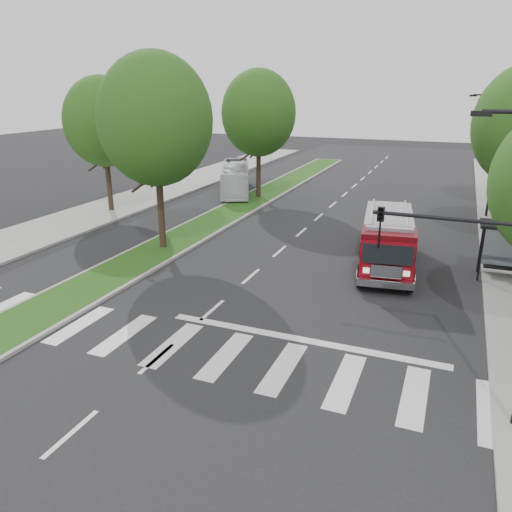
# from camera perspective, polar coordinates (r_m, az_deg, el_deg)

# --- Properties ---
(ground) EXTENTS (140.00, 140.00, 0.00)m
(ground) POSITION_cam_1_polar(r_m,az_deg,el_deg) (19.97, -5.03, -6.20)
(ground) COLOR black
(ground) RESTS_ON ground
(sidewalk_left) EXTENTS (5.00, 80.00, 0.15)m
(sidewalk_left) POSITION_cam_1_polar(r_m,az_deg,el_deg) (35.65, -18.76, 4.30)
(sidewalk_left) COLOR gray
(sidewalk_left) RESTS_ON ground
(median) EXTENTS (3.00, 50.00, 0.15)m
(median) POSITION_cam_1_polar(r_m,az_deg,el_deg) (37.89, -0.84, 6.13)
(median) COLOR gray
(median) RESTS_ON ground
(tree_right_far) EXTENTS (5.00, 5.00, 8.73)m
(tree_right_far) POSITION_cam_1_polar(r_m,az_deg,el_deg) (40.25, 27.20, 13.17)
(tree_right_far) COLOR black
(tree_right_far) RESTS_ON ground
(tree_median_near) EXTENTS (5.80, 5.80, 10.16)m
(tree_median_near) POSITION_cam_1_polar(r_m,az_deg,el_deg) (26.36, -11.44, 14.99)
(tree_median_near) COLOR black
(tree_median_near) RESTS_ON ground
(tree_median_far) EXTENTS (5.60, 5.60, 9.72)m
(tree_median_far) POSITION_cam_1_polar(r_m,az_deg,el_deg) (38.85, 0.30, 16.00)
(tree_median_far) COLOR black
(tree_median_far) RESTS_ON ground
(tree_left_mid) EXTENTS (5.20, 5.20, 9.16)m
(tree_left_mid) POSITION_cam_1_polar(r_m,az_deg,el_deg) (35.94, -17.08, 14.45)
(tree_left_mid) COLOR black
(tree_left_mid) RESTS_ON ground
(streetlight_right_near) EXTENTS (4.08, 0.22, 8.00)m
(streetlight_right_near) POSITION_cam_1_polar(r_m,az_deg,el_deg) (13.16, 26.44, 0.20)
(streetlight_right_near) COLOR black
(streetlight_right_near) RESTS_ON ground
(streetlight_right_far) EXTENTS (2.11, 0.20, 8.00)m
(streetlight_right_far) POSITION_cam_1_polar(r_m,az_deg,el_deg) (36.32, 25.49, 10.83)
(streetlight_right_far) COLOR black
(streetlight_right_far) RESTS_ON ground
(fire_engine) EXTENTS (3.36, 8.08, 2.72)m
(fire_engine) POSITION_cam_1_polar(r_m,az_deg,el_deg) (25.08, 14.77, 1.71)
(fire_engine) COLOR #520409
(fire_engine) RESTS_ON ground
(city_bus) EXTENTS (5.45, 9.09, 2.50)m
(city_bus) POSITION_cam_1_polar(r_m,az_deg,el_deg) (41.49, -2.35, 8.88)
(city_bus) COLOR silver
(city_bus) RESTS_ON ground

